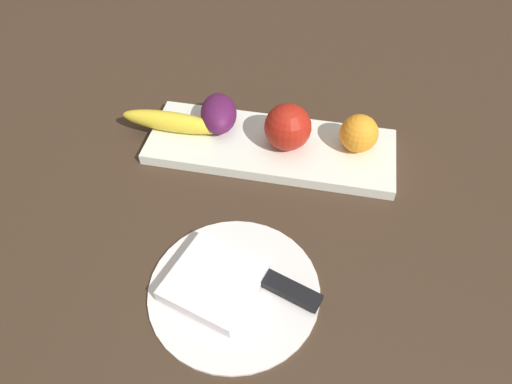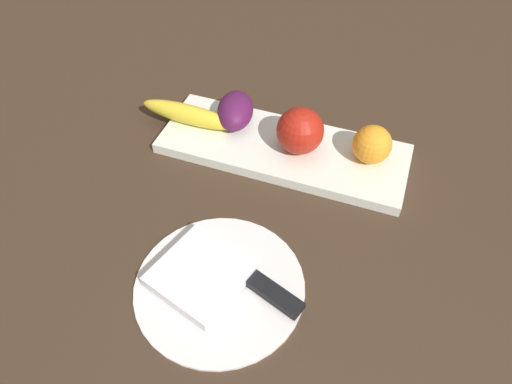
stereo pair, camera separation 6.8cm
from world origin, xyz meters
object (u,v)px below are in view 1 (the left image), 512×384
Objects in this scene: apple at (288,128)px; orange_near_apple at (359,133)px; dinner_plate at (236,289)px; fruit_tray at (272,148)px; knife at (279,285)px; grape_bunch at (219,113)px; banana at (172,122)px; folded_napkin at (214,280)px.

orange_near_apple is at bearing -171.10° from apple.
dinner_plate is (0.14, 0.30, -0.05)m from orange_near_apple.
knife is (-0.06, 0.27, 0.00)m from fruit_tray.
knife is at bearing 117.80° from grape_bunch.
banana is 1.92× the size of grape_bunch.
folded_napkin is at bearing -60.55° from banana.
dinner_plate is at bearing -56.11° from banana.
dinner_plate is at bearing 64.50° from orange_near_apple.
dinner_plate is at bearing 107.99° from grape_bunch.
dinner_plate is at bearing 90.00° from fruit_tray.
fruit_tray is 0.27m from knife.
apple is 0.29m from dinner_plate.
banana is at bearing 21.34° from grape_bunch.
orange_near_apple is 0.56× the size of folded_napkin.
fruit_tray is 0.28m from dinner_plate.
knife reaches higher than dinner_plate.
dinner_plate is at bearing 32.15° from knife.
apple is 0.21m from banana.
orange_near_apple reaches higher than fruit_tray.
banana is 0.32m from orange_near_apple.
grape_bunch is at bearing -76.99° from folded_napkin.
folded_napkin reaches higher than dinner_plate.
grape_bunch reaches higher than banana.
folded_napkin is at bearing 60.11° from orange_near_apple.
apple reaches higher than fruit_tray.
folded_napkin is at bearing 0.00° from dinner_plate.
orange_near_apple is 0.35m from folded_napkin.
apple is 0.83× the size of grape_bunch.
knife is (-0.03, 0.27, -0.05)m from apple.
banana is at bearing 3.14° from orange_near_apple.
apple is 0.12m from orange_near_apple.
grape_bunch is at bearing 22.77° from banana.
knife is at bearing 73.18° from orange_near_apple.
orange_near_apple is (-0.32, -0.02, 0.01)m from banana.
orange_near_apple reaches higher than dinner_plate.
orange_near_apple is 0.30m from knife.
dinner_plate is at bearing 180.00° from folded_napkin.
orange_near_apple is at bearing -119.89° from folded_napkin.
apple reaches higher than dinner_plate.
fruit_tray is at bearing -95.98° from folded_napkin.
apple reaches higher than grape_bunch.
apple reaches higher than knife.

